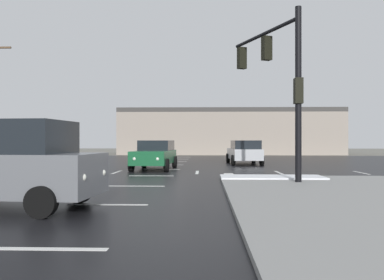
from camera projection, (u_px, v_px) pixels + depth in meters
The scene contains 8 objects.
ground_plane at pixel (157, 173), 19.78m from camera, with size 120.00×120.00×0.00m, color slate.
road_asphalt at pixel (157, 172), 19.78m from camera, with size 44.00×44.00×0.02m, color black.
snow_strip_curbside at pixel (272, 177), 15.62m from camera, with size 4.00×1.60×0.06m, color white.
lane_markings at pixel (179, 175), 18.37m from camera, with size 36.15×36.15×0.01m.
traffic_signal_mast at pixel (278, 72), 15.19m from camera, with size 2.02×4.42×6.17m.
strip_building_background at pixel (229, 132), 47.40m from camera, with size 25.17×8.00×5.23m.
sedan_green at pixel (155, 154), 21.86m from camera, with size 2.24×4.62×1.58m.
sedan_silver at pixel (244, 152), 26.45m from camera, with size 2.21×4.61×1.58m.
Camera 1 is at (2.40, -19.72, 1.60)m, focal length 37.41 mm.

